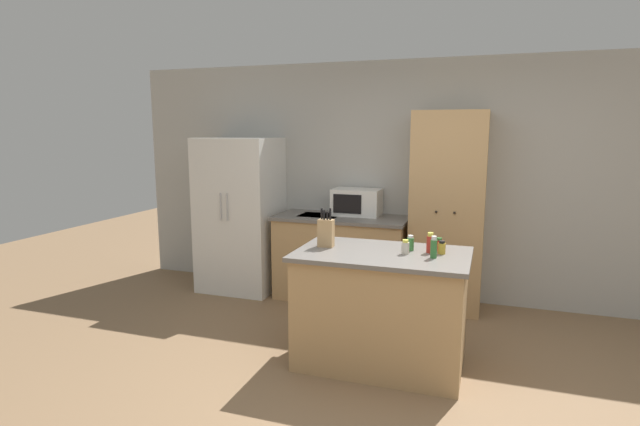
# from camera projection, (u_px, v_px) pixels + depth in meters

# --- Properties ---
(ground_plane) EXTENTS (14.00, 14.00, 0.00)m
(ground_plane) POSITION_uv_depth(u_px,v_px,m) (392.00, 402.00, 3.44)
(ground_plane) COLOR #846647
(wall_back) EXTENTS (7.20, 0.06, 2.60)m
(wall_back) POSITION_uv_depth(u_px,v_px,m) (436.00, 182.00, 5.40)
(wall_back) COLOR #B2B2AD
(wall_back) RESTS_ON ground_plane
(refrigerator) EXTENTS (0.86, 0.74, 1.77)m
(refrigerator) POSITION_uv_depth(u_px,v_px,m) (240.00, 214.00, 5.80)
(refrigerator) COLOR white
(refrigerator) RESTS_ON ground_plane
(back_counter) EXTENTS (1.45, 0.67, 0.92)m
(back_counter) POSITION_uv_depth(u_px,v_px,m) (341.00, 257.00, 5.52)
(back_counter) COLOR tan
(back_counter) RESTS_ON ground_plane
(pantry_cabinet) EXTENTS (0.73, 0.56, 2.05)m
(pantry_cabinet) POSITION_uv_depth(u_px,v_px,m) (448.00, 212.00, 5.12)
(pantry_cabinet) COLOR tan
(pantry_cabinet) RESTS_ON ground_plane
(kitchen_island) EXTENTS (1.33, 0.84, 0.92)m
(kitchen_island) POSITION_uv_depth(u_px,v_px,m) (381.00, 308.00, 3.96)
(kitchen_island) COLOR tan
(kitchen_island) RESTS_ON ground_plane
(microwave) EXTENTS (0.52, 0.34, 0.29)m
(microwave) POSITION_uv_depth(u_px,v_px,m) (357.00, 202.00, 5.50)
(microwave) COLOR white
(microwave) RESTS_ON back_counter
(knife_block) EXTENTS (0.12, 0.08, 0.32)m
(knife_block) POSITION_uv_depth(u_px,v_px,m) (326.00, 232.00, 4.04)
(knife_block) COLOR tan
(knife_block) RESTS_ON kitchen_island
(spice_bottle_tall_dark) EXTENTS (0.06, 0.06, 0.16)m
(spice_bottle_tall_dark) POSITION_uv_depth(u_px,v_px,m) (430.00, 243.00, 3.85)
(spice_bottle_tall_dark) COLOR #B2281E
(spice_bottle_tall_dark) RESTS_ON kitchen_island
(spice_bottle_short_red) EXTENTS (0.06, 0.06, 0.10)m
(spice_bottle_short_red) POSITION_uv_depth(u_px,v_px,m) (442.00, 248.00, 3.81)
(spice_bottle_short_red) COLOR gold
(spice_bottle_short_red) RESTS_ON kitchen_island
(spice_bottle_amber_oil) EXTENTS (0.06, 0.06, 0.11)m
(spice_bottle_amber_oil) POSITION_uv_depth(u_px,v_px,m) (405.00, 247.00, 3.81)
(spice_bottle_amber_oil) COLOR beige
(spice_bottle_amber_oil) RESTS_ON kitchen_island
(spice_bottle_green_herb) EXTENTS (0.05, 0.05, 0.17)m
(spice_bottle_green_herb) POSITION_uv_depth(u_px,v_px,m) (434.00, 248.00, 3.69)
(spice_bottle_green_herb) COLOR #337033
(spice_bottle_green_herb) RESTS_ON kitchen_island
(spice_bottle_pale_salt) EXTENTS (0.06, 0.06, 0.10)m
(spice_bottle_pale_salt) POSITION_uv_depth(u_px,v_px,m) (439.00, 245.00, 3.92)
(spice_bottle_pale_salt) COLOR #B2281E
(spice_bottle_pale_salt) RESTS_ON kitchen_island
(spice_bottle_orange_cap) EXTENTS (0.05, 0.05, 0.12)m
(spice_bottle_orange_cap) POSITION_uv_depth(u_px,v_px,m) (410.00, 243.00, 3.92)
(spice_bottle_orange_cap) COLOR #337033
(spice_bottle_orange_cap) RESTS_ON kitchen_island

